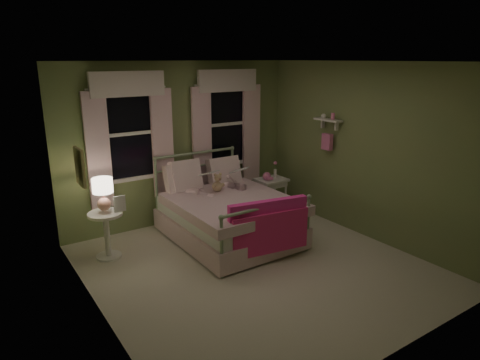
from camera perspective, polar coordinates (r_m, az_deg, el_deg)
room_shell at (r=5.26m, az=2.29°, el=1.21°), size 4.20×4.20×4.20m
bed at (r=6.42m, az=-1.73°, el=-4.67°), size 1.58×2.04×1.18m
pink_throw at (r=5.57m, az=3.93°, el=-5.46°), size 1.10×0.32×0.71m
child_left at (r=6.48m, az=-5.87°, el=0.63°), size 0.31×0.25×0.73m
child_right at (r=6.75m, az=-1.69°, el=1.25°), size 0.40×0.35×0.71m
book_left at (r=6.26m, az=-4.79°, el=0.36°), size 0.22×0.16×0.26m
book_right at (r=6.55m, az=-0.51°, el=0.74°), size 0.23×0.19×0.26m
teddy_bear at (r=6.51m, az=-3.01°, el=-0.53°), size 0.22×0.17×0.29m
nightstand_left at (r=6.08m, az=-17.38°, el=-6.21°), size 0.46×0.46×0.65m
table_lamp at (r=5.91m, az=-17.81°, el=-1.39°), size 0.27×0.27×0.45m
book_nightstand at (r=5.95m, az=-16.43°, el=-4.15°), size 0.18×0.23×0.02m
nightstand_right at (r=7.36m, az=4.19°, el=-0.57°), size 0.50×0.40×0.64m
pink_toy at (r=7.25m, az=3.62°, el=0.49°), size 0.14×0.19×0.14m
bud_vase at (r=7.40m, az=4.72°, el=1.44°), size 0.06×0.06×0.28m
window_left at (r=6.58m, az=-14.44°, el=6.58°), size 1.34×0.13×1.96m
window_right at (r=7.32m, az=-1.74°, el=7.98°), size 1.34×0.13×1.96m
wall_shelf at (r=6.96m, az=11.60°, el=6.42°), size 0.15×0.50×0.60m
framed_picture at (r=4.95m, az=-20.57°, el=1.62°), size 0.03×0.32×0.42m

